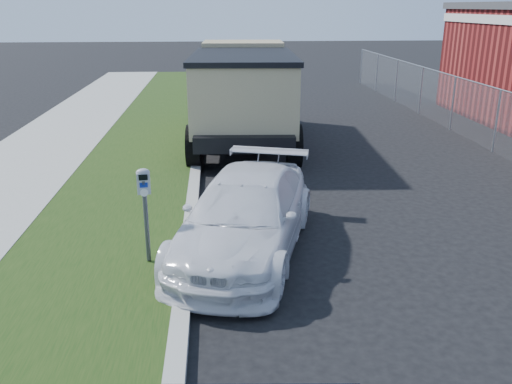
{
  "coord_description": "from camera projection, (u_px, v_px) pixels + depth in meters",
  "views": [
    {
      "loc": [
        -2.07,
        -7.79,
        4.03
      ],
      "look_at": [
        -1.4,
        1.0,
        1.0
      ],
      "focal_mm": 38.0,
      "sensor_mm": 36.0,
      "label": 1
    }
  ],
  "objects": [
    {
      "name": "ground",
      "position": [
        346.0,
        268.0,
        8.81
      ],
      "size": [
        120.0,
        120.0,
        0.0
      ],
      "primitive_type": "plane",
      "color": "black",
      "rests_on": "ground"
    },
    {
      "name": "chainlink_fence",
      "position": [
        499.0,
        109.0,
        15.43
      ],
      "size": [
        0.06,
        30.06,
        30.0
      ],
      "color": "slate",
      "rests_on": "ground"
    },
    {
      "name": "streetside",
      "position": [
        33.0,
        227.0,
        10.27
      ],
      "size": [
        6.12,
        50.0,
        0.15
      ],
      "color": "gray",
      "rests_on": "ground"
    },
    {
      "name": "parking_meter",
      "position": [
        144.0,
        195.0,
        8.39
      ],
      "size": [
        0.23,
        0.17,
        1.54
      ],
      "rotation": [
        0.0,
        0.0,
        0.11
      ],
      "color": "#3F4247",
      "rests_on": "ground"
    },
    {
      "name": "dump_truck",
      "position": [
        243.0,
        89.0,
        16.61
      ],
      "size": [
        3.29,
        7.55,
        2.9
      ],
      "rotation": [
        0.0,
        0.0,
        -0.05
      ],
      "color": "black",
      "rests_on": "ground"
    },
    {
      "name": "white_wagon",
      "position": [
        245.0,
        214.0,
        9.24
      ],
      "size": [
        3.11,
        4.96,
        1.34
      ],
      "primitive_type": "imported",
      "rotation": [
        0.0,
        0.0,
        -0.29
      ],
      "color": "white",
      "rests_on": "ground"
    }
  ]
}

